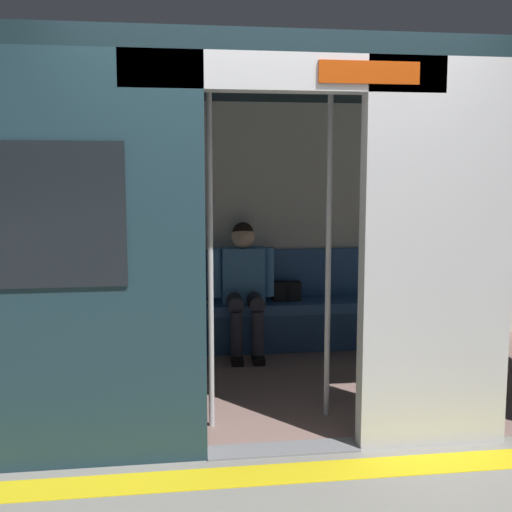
{
  "coord_description": "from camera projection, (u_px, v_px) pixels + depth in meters",
  "views": [
    {
      "loc": [
        0.67,
        3.56,
        1.61
      ],
      "look_at": [
        -0.01,
        -1.21,
        0.98
      ],
      "focal_mm": 45.73,
      "sensor_mm": 36.0,
      "label": 1
    }
  ],
  "objects": [
    {
      "name": "book",
      "position": [
        195.0,
        301.0,
        5.89
      ],
      "size": [
        0.22,
        0.26,
        0.03
      ],
      "primitive_type": "cube",
      "rotation": [
        0.0,
        0.0,
        0.35
      ],
      "color": "silver",
      "rests_on": "bench_seat"
    },
    {
      "name": "train_car",
      "position": [
        248.0,
        181.0,
        4.73
      ],
      "size": [
        6.4,
        2.67,
        2.36
      ],
      "color": "silver",
      "rests_on": "ground_plane"
    },
    {
      "name": "handbag",
      "position": [
        286.0,
        291.0,
        5.99
      ],
      "size": [
        0.26,
        0.15,
        0.17
      ],
      "color": "black",
      "rests_on": "bench_seat"
    },
    {
      "name": "person_seated",
      "position": [
        244.0,
        280.0,
        5.78
      ],
      "size": [
        0.55,
        0.68,
        1.16
      ],
      "color": "#4C8CC6",
      "rests_on": "ground_plane"
    },
    {
      "name": "ground_plane",
      "position": [
        283.0,
        450.0,
        3.8
      ],
      "size": [
        60.0,
        60.0,
        0.0
      ],
      "primitive_type": "plane",
      "color": "gray"
    },
    {
      "name": "grab_pole_door",
      "position": [
        210.0,
        254.0,
        4.0
      ],
      "size": [
        0.04,
        0.04,
        2.22
      ],
      "primitive_type": "cylinder",
      "color": "silver",
      "rests_on": "ground_plane"
    },
    {
      "name": "bench_seat",
      "position": [
        240.0,
        314.0,
        5.87
      ],
      "size": [
        2.85,
        0.44,
        0.43
      ],
      "color": "#38609E",
      "rests_on": "ground_plane"
    },
    {
      "name": "grab_pole_far",
      "position": [
        328.0,
        250.0,
        4.2
      ],
      "size": [
        0.04,
        0.04,
        2.22
      ],
      "primitive_type": "cylinder",
      "color": "silver",
      "rests_on": "ground_plane"
    },
    {
      "name": "platform_edge_strip",
      "position": [
        293.0,
        473.0,
        3.5
      ],
      "size": [
        8.0,
        0.24,
        0.01
      ],
      "primitive_type": "cube",
      "color": "yellow",
      "rests_on": "ground_plane"
    }
  ]
}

